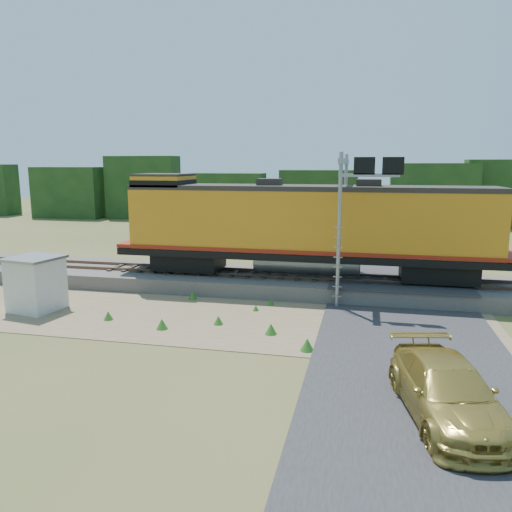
% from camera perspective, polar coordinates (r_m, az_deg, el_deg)
% --- Properties ---
extents(ground, '(140.00, 140.00, 0.00)m').
position_cam_1_polar(ground, '(22.01, -1.84, -7.54)').
color(ground, '#475123').
rests_on(ground, ground).
extents(ballast, '(70.00, 5.00, 0.80)m').
position_cam_1_polar(ballast, '(27.54, 1.27, -2.98)').
color(ballast, slate).
rests_on(ballast, ground).
extents(rails, '(70.00, 1.54, 0.16)m').
position_cam_1_polar(rails, '(27.43, 1.27, -2.01)').
color(rails, brown).
rests_on(rails, ballast).
extents(dirt_shoulder, '(26.00, 8.00, 0.03)m').
position_cam_1_polar(dirt_shoulder, '(23.02, -6.39, -6.75)').
color(dirt_shoulder, '#8C7754').
rests_on(dirt_shoulder, ground).
extents(road, '(7.00, 66.00, 0.86)m').
position_cam_1_polar(road, '(22.12, 16.67, -7.66)').
color(road, '#38383A').
rests_on(road, ground).
extents(tree_line_north, '(130.00, 3.00, 6.50)m').
position_cam_1_polar(tree_line_north, '(58.62, 7.50, 6.72)').
color(tree_line_north, '#153714').
rests_on(tree_line_north, ground).
extents(weed_clumps, '(15.00, 6.20, 0.56)m').
position_cam_1_polar(weed_clumps, '(23.19, -10.25, -6.77)').
color(weed_clumps, '#2A681D').
rests_on(weed_clumps, ground).
extents(locomotive, '(20.62, 3.14, 5.32)m').
position_cam_1_polar(locomotive, '(26.68, 5.26, 3.49)').
color(locomotive, black).
rests_on(locomotive, rails).
extents(shed, '(2.49, 2.49, 2.57)m').
position_cam_1_polar(shed, '(25.52, -23.85, -2.90)').
color(shed, silver).
rests_on(shed, ground).
extents(signal_gantry, '(2.92, 6.20, 7.36)m').
position_cam_1_polar(signal_gantry, '(25.64, 10.72, 7.37)').
color(signal_gantry, gray).
rests_on(signal_gantry, ground).
extents(car, '(3.24, 5.75, 1.57)m').
position_cam_1_polar(car, '(14.82, 21.02, -14.21)').
color(car, '#AF9740').
rests_on(car, ground).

